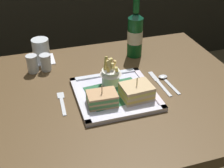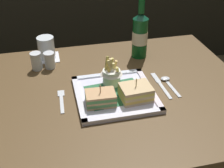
{
  "view_description": "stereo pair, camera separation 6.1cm",
  "coord_description": "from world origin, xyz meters",
  "px_view_note": "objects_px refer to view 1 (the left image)",
  "views": [
    {
      "loc": [
        -0.25,
        -0.85,
        1.34
      ],
      "look_at": [
        0.01,
        -0.02,
        0.77
      ],
      "focal_mm": 47.32,
      "sensor_mm": 36.0,
      "label": 1
    },
    {
      "loc": [
        -0.19,
        -0.87,
        1.34
      ],
      "look_at": [
        0.01,
        -0.02,
        0.77
      ],
      "focal_mm": 47.32,
      "sensor_mm": 36.0,
      "label": 2
    }
  ],
  "objects_px": {
    "spoon": "(165,79)",
    "pepper_shaker": "(46,63)",
    "dining_table": "(109,120)",
    "water_glass": "(41,51)",
    "fork": "(62,102)",
    "square_plate": "(115,94)",
    "fries_cup": "(111,74)",
    "sandwich_half_left": "(102,99)",
    "beer_bottle": "(135,34)",
    "salt_shaker": "(32,65)",
    "sandwich_half_right": "(137,92)",
    "knife": "(159,82)"
  },
  "relations": [
    {
      "from": "beer_bottle",
      "to": "sandwich_half_left",
      "type": "bearing_deg",
      "value": -126.55
    },
    {
      "from": "dining_table",
      "to": "sandwich_half_right",
      "type": "bearing_deg",
      "value": -46.74
    },
    {
      "from": "sandwich_half_right",
      "to": "knife",
      "type": "xyz_separation_m",
      "value": [
        0.12,
        0.08,
        -0.03
      ]
    },
    {
      "from": "sandwich_half_left",
      "to": "spoon",
      "type": "bearing_deg",
      "value": 17.2
    },
    {
      "from": "knife",
      "to": "pepper_shaker",
      "type": "height_order",
      "value": "pepper_shaker"
    },
    {
      "from": "water_glass",
      "to": "fork",
      "type": "xyz_separation_m",
      "value": [
        0.03,
        -0.33,
        -0.04
      ]
    },
    {
      "from": "square_plate",
      "to": "salt_shaker",
      "type": "distance_m",
      "value": 0.37
    },
    {
      "from": "water_glass",
      "to": "sandwich_half_left",
      "type": "bearing_deg",
      "value": -67.71
    },
    {
      "from": "spoon",
      "to": "salt_shaker",
      "type": "relative_size",
      "value": 1.87
    },
    {
      "from": "square_plate",
      "to": "pepper_shaker",
      "type": "xyz_separation_m",
      "value": [
        -0.21,
        0.26,
        0.02
      ]
    },
    {
      "from": "water_glass",
      "to": "square_plate",
      "type": "bearing_deg",
      "value": -57.17
    },
    {
      "from": "beer_bottle",
      "to": "spoon",
      "type": "xyz_separation_m",
      "value": [
        0.04,
        -0.23,
        -0.1
      ]
    },
    {
      "from": "fries_cup",
      "to": "pepper_shaker",
      "type": "distance_m",
      "value": 0.29
    },
    {
      "from": "sandwich_half_right",
      "to": "spoon",
      "type": "height_order",
      "value": "sandwich_half_right"
    },
    {
      "from": "fries_cup",
      "to": "water_glass",
      "type": "bearing_deg",
      "value": 128.56
    },
    {
      "from": "beer_bottle",
      "to": "fries_cup",
      "type": "bearing_deg",
      "value": -129.68
    },
    {
      "from": "sandwich_half_left",
      "to": "sandwich_half_right",
      "type": "bearing_deg",
      "value": -0.0
    },
    {
      "from": "sandwich_half_left",
      "to": "beer_bottle",
      "type": "relative_size",
      "value": 0.37
    },
    {
      "from": "beer_bottle",
      "to": "knife",
      "type": "height_order",
      "value": "beer_bottle"
    },
    {
      "from": "sandwich_half_right",
      "to": "pepper_shaker",
      "type": "xyz_separation_m",
      "value": [
        -0.27,
        0.3,
        -0.01
      ]
    },
    {
      "from": "dining_table",
      "to": "fries_cup",
      "type": "relative_size",
      "value": 9.83
    },
    {
      "from": "beer_bottle",
      "to": "fork",
      "type": "distance_m",
      "value": 0.46
    },
    {
      "from": "spoon",
      "to": "pepper_shaker",
      "type": "relative_size",
      "value": 2.0
    },
    {
      "from": "sandwich_half_left",
      "to": "salt_shaker",
      "type": "xyz_separation_m",
      "value": [
        -0.2,
        0.3,
        0.0
      ]
    },
    {
      "from": "sandwich_half_left",
      "to": "fries_cup",
      "type": "xyz_separation_m",
      "value": [
        0.06,
        0.11,
        0.02
      ]
    },
    {
      "from": "beer_bottle",
      "to": "spoon",
      "type": "bearing_deg",
      "value": -80.11
    },
    {
      "from": "dining_table",
      "to": "water_glass",
      "type": "height_order",
      "value": "water_glass"
    },
    {
      "from": "sandwich_half_right",
      "to": "knife",
      "type": "distance_m",
      "value": 0.15
    },
    {
      "from": "salt_shaker",
      "to": "sandwich_half_right",
      "type": "bearing_deg",
      "value": -42.81
    },
    {
      "from": "sandwich_half_right",
      "to": "pepper_shaker",
      "type": "distance_m",
      "value": 0.41
    },
    {
      "from": "salt_shaker",
      "to": "fork",
      "type": "bearing_deg",
      "value": -72.23
    },
    {
      "from": "sandwich_half_left",
      "to": "knife",
      "type": "height_order",
      "value": "sandwich_half_left"
    },
    {
      "from": "fork",
      "to": "square_plate",
      "type": "bearing_deg",
      "value": -4.9
    },
    {
      "from": "fries_cup",
      "to": "salt_shaker",
      "type": "height_order",
      "value": "fries_cup"
    },
    {
      "from": "water_glass",
      "to": "salt_shaker",
      "type": "bearing_deg",
      "value": -117.41
    },
    {
      "from": "dining_table",
      "to": "water_glass",
      "type": "xyz_separation_m",
      "value": [
        -0.21,
        0.31,
        0.18
      ]
    },
    {
      "from": "water_glass",
      "to": "pepper_shaker",
      "type": "xyz_separation_m",
      "value": [
        0.01,
        -0.09,
        -0.01
      ]
    },
    {
      "from": "fries_cup",
      "to": "knife",
      "type": "relative_size",
      "value": 0.59
    },
    {
      "from": "water_glass",
      "to": "fork",
      "type": "distance_m",
      "value": 0.33
    },
    {
      "from": "square_plate",
      "to": "fork",
      "type": "bearing_deg",
      "value": 175.1
    },
    {
      "from": "square_plate",
      "to": "pepper_shaker",
      "type": "height_order",
      "value": "pepper_shaker"
    },
    {
      "from": "square_plate",
      "to": "water_glass",
      "type": "relative_size",
      "value": 2.92
    },
    {
      "from": "fries_cup",
      "to": "sandwich_half_left",
      "type": "bearing_deg",
      "value": -119.84
    },
    {
      "from": "fork",
      "to": "salt_shaker",
      "type": "height_order",
      "value": "salt_shaker"
    },
    {
      "from": "square_plate",
      "to": "salt_shaker",
      "type": "height_order",
      "value": "salt_shaker"
    },
    {
      "from": "fork",
      "to": "knife",
      "type": "bearing_deg",
      "value": 2.48
    },
    {
      "from": "dining_table",
      "to": "knife",
      "type": "xyz_separation_m",
      "value": [
        0.2,
        -0.0,
        0.14
      ]
    },
    {
      "from": "sandwich_half_right",
      "to": "water_glass",
      "type": "distance_m",
      "value": 0.48
    },
    {
      "from": "dining_table",
      "to": "salt_shaker",
      "type": "height_order",
      "value": "salt_shaker"
    },
    {
      "from": "square_plate",
      "to": "fries_cup",
      "type": "distance_m",
      "value": 0.08
    }
  ]
}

